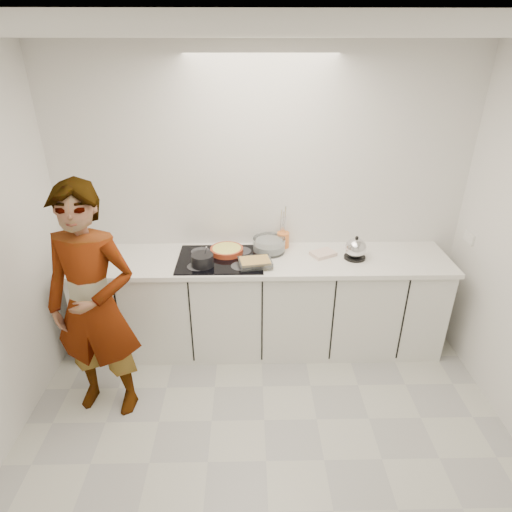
{
  "coord_description": "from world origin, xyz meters",
  "views": [
    {
      "loc": [
        -0.11,
        -1.98,
        2.58
      ],
      "look_at": [
        -0.05,
        1.05,
        1.05
      ],
      "focal_mm": 30.0,
      "sensor_mm": 36.0,
      "label": 1
    }
  ],
  "objects_px": {
    "kettle": "(356,249)",
    "utensil_crock": "(283,240)",
    "mixing_bowl": "(269,245)",
    "baking_dish": "(255,262)",
    "cook": "(94,306)",
    "saucepan": "(203,260)",
    "tart_dish": "(227,250)",
    "hob": "(220,259)"
  },
  "relations": [
    {
      "from": "kettle",
      "to": "utensil_crock",
      "type": "relative_size",
      "value": 1.5
    },
    {
      "from": "mixing_bowl",
      "to": "kettle",
      "type": "bearing_deg",
      "value": -11.07
    },
    {
      "from": "baking_dish",
      "to": "cook",
      "type": "distance_m",
      "value": 1.28
    },
    {
      "from": "saucepan",
      "to": "kettle",
      "type": "distance_m",
      "value": 1.3
    },
    {
      "from": "saucepan",
      "to": "mixing_bowl",
      "type": "bearing_deg",
      "value": 26.58
    },
    {
      "from": "tart_dish",
      "to": "kettle",
      "type": "relative_size",
      "value": 1.74
    },
    {
      "from": "hob",
      "to": "tart_dish",
      "type": "distance_m",
      "value": 0.12
    },
    {
      "from": "baking_dish",
      "to": "mixing_bowl",
      "type": "xyz_separation_m",
      "value": [
        0.13,
        0.28,
        0.02
      ]
    },
    {
      "from": "baking_dish",
      "to": "cook",
      "type": "bearing_deg",
      "value": -154.03
    },
    {
      "from": "saucepan",
      "to": "cook",
      "type": "relative_size",
      "value": 0.13
    },
    {
      "from": "baking_dish",
      "to": "kettle",
      "type": "bearing_deg",
      "value": 9.31
    },
    {
      "from": "saucepan",
      "to": "kettle",
      "type": "xyz_separation_m",
      "value": [
        1.29,
        0.14,
        0.02
      ]
    },
    {
      "from": "baking_dish",
      "to": "kettle",
      "type": "xyz_separation_m",
      "value": [
        0.86,
        0.14,
        0.05
      ]
    },
    {
      "from": "baking_dish",
      "to": "mixing_bowl",
      "type": "distance_m",
      "value": 0.31
    },
    {
      "from": "hob",
      "to": "saucepan",
      "type": "height_order",
      "value": "saucepan"
    },
    {
      "from": "baking_dish",
      "to": "kettle",
      "type": "distance_m",
      "value": 0.87
    },
    {
      "from": "kettle",
      "to": "cook",
      "type": "distance_m",
      "value": 2.13
    },
    {
      "from": "tart_dish",
      "to": "utensil_crock",
      "type": "relative_size",
      "value": 2.61
    },
    {
      "from": "saucepan",
      "to": "utensil_crock",
      "type": "height_order",
      "value": "saucepan"
    },
    {
      "from": "utensil_crock",
      "to": "cook",
      "type": "xyz_separation_m",
      "value": [
        -1.41,
        -0.94,
        -0.07
      ]
    },
    {
      "from": "baking_dish",
      "to": "mixing_bowl",
      "type": "relative_size",
      "value": 0.86
    },
    {
      "from": "baking_dish",
      "to": "cook",
      "type": "relative_size",
      "value": 0.16
    },
    {
      "from": "mixing_bowl",
      "to": "kettle",
      "type": "xyz_separation_m",
      "value": [
        0.73,
        -0.14,
        0.03
      ]
    },
    {
      "from": "hob",
      "to": "baking_dish",
      "type": "bearing_deg",
      "value": -24.17
    },
    {
      "from": "saucepan",
      "to": "mixing_bowl",
      "type": "height_order",
      "value": "saucepan"
    },
    {
      "from": "mixing_bowl",
      "to": "kettle",
      "type": "relative_size",
      "value": 1.65
    },
    {
      "from": "tart_dish",
      "to": "mixing_bowl",
      "type": "distance_m",
      "value": 0.37
    },
    {
      "from": "baking_dish",
      "to": "mixing_bowl",
      "type": "height_order",
      "value": "mixing_bowl"
    },
    {
      "from": "baking_dish",
      "to": "tart_dish",
      "type": "bearing_deg",
      "value": 135.26
    },
    {
      "from": "kettle",
      "to": "utensil_crock",
      "type": "bearing_deg",
      "value": 158.05
    },
    {
      "from": "kettle",
      "to": "hob",
      "type": "bearing_deg",
      "value": -179.55
    },
    {
      "from": "mixing_bowl",
      "to": "utensil_crock",
      "type": "bearing_deg",
      "value": 36.99
    },
    {
      "from": "tart_dish",
      "to": "baking_dish",
      "type": "xyz_separation_m",
      "value": [
        0.24,
        -0.24,
        0.0
      ]
    },
    {
      "from": "tart_dish",
      "to": "utensil_crock",
      "type": "bearing_deg",
      "value": 15.78
    },
    {
      "from": "tart_dish",
      "to": "cook",
      "type": "xyz_separation_m",
      "value": [
        -0.91,
        -0.8,
        -0.04
      ]
    },
    {
      "from": "baking_dish",
      "to": "utensil_crock",
      "type": "xyz_separation_m",
      "value": [
        0.26,
        0.38,
        0.03
      ]
    },
    {
      "from": "hob",
      "to": "kettle",
      "type": "xyz_separation_m",
      "value": [
        1.15,
        0.01,
        0.08
      ]
    },
    {
      "from": "hob",
      "to": "kettle",
      "type": "distance_m",
      "value": 1.15
    },
    {
      "from": "saucepan",
      "to": "mixing_bowl",
      "type": "distance_m",
      "value": 0.62
    },
    {
      "from": "hob",
      "to": "tart_dish",
      "type": "relative_size",
      "value": 1.98
    },
    {
      "from": "saucepan",
      "to": "cook",
      "type": "xyz_separation_m",
      "value": [
        -0.72,
        -0.56,
        -0.07
      ]
    },
    {
      "from": "tart_dish",
      "to": "utensil_crock",
      "type": "xyz_separation_m",
      "value": [
        0.5,
        0.14,
        0.03
      ]
    }
  ]
}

